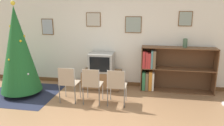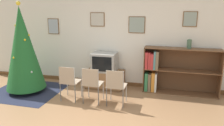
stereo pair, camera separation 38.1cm
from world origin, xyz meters
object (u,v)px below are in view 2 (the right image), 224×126
(tv_console, at_px, (105,79))
(folding_chair_right, at_px, (116,85))
(television, at_px, (105,62))
(folding_chair_left, at_px, (69,81))
(christmas_tree, at_px, (23,49))
(bookshelf, at_px, (167,71))
(folding_chair_center, at_px, (92,83))
(vase, at_px, (189,44))

(tv_console, bearing_deg, folding_chair_right, -61.45)
(television, distance_m, folding_chair_left, 1.16)
(christmas_tree, bearing_deg, folding_chair_left, -10.35)
(television, height_order, bookshelf, bookshelf)
(folding_chair_center, xyz_separation_m, bookshelf, (1.60, 1.11, 0.08))
(tv_console, distance_m, vase, 2.29)
(tv_console, distance_m, folding_chair_left, 1.16)
(television, bearing_deg, folding_chair_center, -90.00)
(tv_console, relative_size, folding_chair_center, 1.21)
(bookshelf, bearing_deg, tv_console, -176.21)
(folding_chair_right, bearing_deg, television, 118.61)
(christmas_tree, bearing_deg, folding_chair_center, -7.33)
(christmas_tree, height_order, folding_chair_right, christmas_tree)
(bookshelf, height_order, vase, vase)
(folding_chair_center, height_order, vase, vase)
(christmas_tree, height_order, tv_console, christmas_tree)
(folding_chair_left, bearing_deg, television, 61.39)
(christmas_tree, distance_m, television, 2.04)
(folding_chair_left, xyz_separation_m, folding_chair_right, (1.09, 0.00, 0.00))
(folding_chair_right, height_order, bookshelf, bookshelf)
(folding_chair_right, bearing_deg, christmas_tree, 174.33)
(television, height_order, folding_chair_left, television)
(tv_console, relative_size, folding_chair_left, 1.21)
(folding_chair_left, xyz_separation_m, folding_chair_center, (0.55, 0.00, 0.00))
(folding_chair_left, relative_size, folding_chair_right, 1.00)
(folding_chair_right, relative_size, vase, 3.79)
(television, bearing_deg, vase, 3.88)
(folding_chair_center, bearing_deg, folding_chair_left, 180.00)
(bookshelf, bearing_deg, folding_chair_left, -152.65)
(christmas_tree, distance_m, folding_chair_right, 2.48)
(christmas_tree, height_order, bookshelf, christmas_tree)
(folding_chair_left, distance_m, folding_chair_center, 0.55)
(folding_chair_left, height_order, vase, vase)
(christmas_tree, distance_m, folding_chair_left, 1.47)
(bookshelf, distance_m, vase, 0.83)
(christmas_tree, relative_size, vase, 10.26)
(tv_console, height_order, vase, vase)
(tv_console, bearing_deg, folding_chair_left, -118.55)
(tv_console, height_order, television, television)
(christmas_tree, xyz_separation_m, tv_console, (1.84, 0.76, -0.87))
(vase, bearing_deg, christmas_tree, -166.99)
(folding_chair_left, height_order, folding_chair_right, same)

